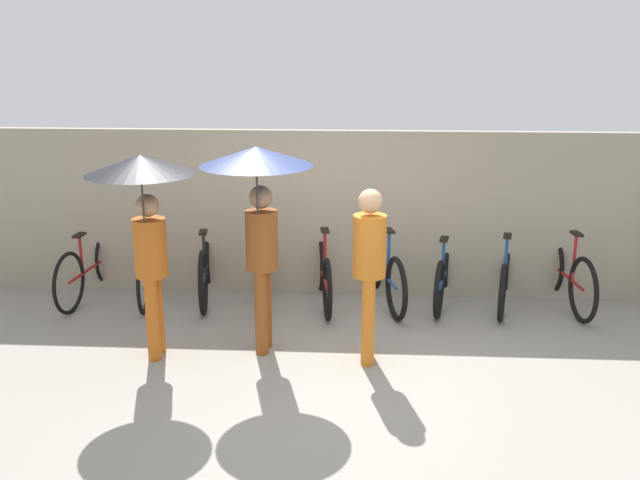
{
  "coord_description": "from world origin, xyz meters",
  "views": [
    {
      "loc": [
        0.44,
        -6.22,
        3.1
      ],
      "look_at": [
        0.0,
        1.14,
        1.0
      ],
      "focal_mm": 40.0,
      "sensor_mm": 36.0,
      "label": 1
    }
  ],
  "objects_px": {
    "pedestrian_leading": "(144,200)",
    "parked_bicycle_2": "(206,268)",
    "parked_bicycle_0": "(90,267)",
    "parked_bicycle_5": "(384,273)",
    "parked_bicycle_7": "(505,277)",
    "parked_bicycle_3": "(264,272)",
    "pedestrian_center": "(258,191)",
    "parked_bicycle_8": "(566,274)",
    "parked_bicycle_4": "(323,274)",
    "pedestrian_trailing": "(369,262)",
    "parked_bicycle_6": "(444,275)",
    "parked_bicycle_1": "(149,268)"
  },
  "relations": [
    {
      "from": "parked_bicycle_4",
      "to": "pedestrian_trailing",
      "type": "distance_m",
      "value": 1.77
    },
    {
      "from": "parked_bicycle_8",
      "to": "pedestrian_center",
      "type": "height_order",
      "value": "pedestrian_center"
    },
    {
      "from": "parked_bicycle_4",
      "to": "parked_bicycle_6",
      "type": "distance_m",
      "value": 1.45
    },
    {
      "from": "parked_bicycle_0",
      "to": "parked_bicycle_8",
      "type": "relative_size",
      "value": 1.04
    },
    {
      "from": "parked_bicycle_2",
      "to": "parked_bicycle_4",
      "type": "xyz_separation_m",
      "value": [
        1.44,
        -0.09,
        -0.02
      ]
    },
    {
      "from": "parked_bicycle_8",
      "to": "pedestrian_trailing",
      "type": "bearing_deg",
      "value": 118.91
    },
    {
      "from": "pedestrian_trailing",
      "to": "parked_bicycle_5",
      "type": "bearing_deg",
      "value": -96.32
    },
    {
      "from": "parked_bicycle_6",
      "to": "parked_bicycle_8",
      "type": "relative_size",
      "value": 0.94
    },
    {
      "from": "parked_bicycle_5",
      "to": "pedestrian_center",
      "type": "xyz_separation_m",
      "value": [
        -1.27,
        -1.51,
        1.31
      ]
    },
    {
      "from": "parked_bicycle_0",
      "to": "pedestrian_center",
      "type": "distance_m",
      "value": 3.08
    },
    {
      "from": "parked_bicycle_7",
      "to": "pedestrian_leading",
      "type": "xyz_separation_m",
      "value": [
        -3.76,
        -1.73,
        1.28
      ]
    },
    {
      "from": "parked_bicycle_3",
      "to": "pedestrian_trailing",
      "type": "height_order",
      "value": "pedestrian_trailing"
    },
    {
      "from": "pedestrian_center",
      "to": "pedestrian_trailing",
      "type": "relative_size",
      "value": 1.22
    },
    {
      "from": "parked_bicycle_2",
      "to": "pedestrian_leading",
      "type": "height_order",
      "value": "pedestrian_leading"
    },
    {
      "from": "parked_bicycle_5",
      "to": "parked_bicycle_2",
      "type": "bearing_deg",
      "value": 74.78
    },
    {
      "from": "pedestrian_trailing",
      "to": "parked_bicycle_0",
      "type": "bearing_deg",
      "value": -24.91
    },
    {
      "from": "parked_bicycle_7",
      "to": "pedestrian_center",
      "type": "height_order",
      "value": "pedestrian_center"
    },
    {
      "from": "pedestrian_center",
      "to": "pedestrian_trailing",
      "type": "bearing_deg",
      "value": 179.85
    },
    {
      "from": "parked_bicycle_3",
      "to": "pedestrian_center",
      "type": "xyz_separation_m",
      "value": [
        0.17,
        -1.48,
        1.32
      ]
    },
    {
      "from": "parked_bicycle_4",
      "to": "pedestrian_trailing",
      "type": "relative_size",
      "value": 0.98
    },
    {
      "from": "parked_bicycle_3",
      "to": "parked_bicycle_8",
      "type": "height_order",
      "value": "parked_bicycle_8"
    },
    {
      "from": "parked_bicycle_1",
      "to": "parked_bicycle_4",
      "type": "relative_size",
      "value": 1.04
    },
    {
      "from": "parked_bicycle_3",
      "to": "pedestrian_trailing",
      "type": "distance_m",
      "value": 2.12
    },
    {
      "from": "parked_bicycle_1",
      "to": "parked_bicycle_3",
      "type": "distance_m",
      "value": 1.44
    },
    {
      "from": "parked_bicycle_1",
      "to": "parked_bicycle_7",
      "type": "height_order",
      "value": "parked_bicycle_1"
    },
    {
      "from": "parked_bicycle_6",
      "to": "parked_bicycle_8",
      "type": "height_order",
      "value": "parked_bicycle_8"
    },
    {
      "from": "parked_bicycle_3",
      "to": "pedestrian_center",
      "type": "height_order",
      "value": "pedestrian_center"
    },
    {
      "from": "parked_bicycle_2",
      "to": "parked_bicycle_5",
      "type": "xyz_separation_m",
      "value": [
        2.16,
        -0.04,
        -0.01
      ]
    },
    {
      "from": "parked_bicycle_2",
      "to": "pedestrian_center",
      "type": "bearing_deg",
      "value": -158.11
    },
    {
      "from": "parked_bicycle_6",
      "to": "parked_bicycle_7",
      "type": "distance_m",
      "value": 0.72
    },
    {
      "from": "parked_bicycle_5",
      "to": "pedestrian_leading",
      "type": "height_order",
      "value": "pedestrian_leading"
    },
    {
      "from": "parked_bicycle_0",
      "to": "parked_bicycle_4",
      "type": "distance_m",
      "value": 2.88
    },
    {
      "from": "parked_bicycle_7",
      "to": "parked_bicycle_8",
      "type": "xyz_separation_m",
      "value": [
        0.72,
        0.02,
        0.04
      ]
    },
    {
      "from": "parked_bicycle_0",
      "to": "parked_bicycle_7",
      "type": "xyz_separation_m",
      "value": [
        5.04,
        0.01,
        -0.03
      ]
    },
    {
      "from": "parked_bicycle_0",
      "to": "parked_bicycle_5",
      "type": "height_order",
      "value": "parked_bicycle_0"
    },
    {
      "from": "parked_bicycle_8",
      "to": "pedestrian_leading",
      "type": "distance_m",
      "value": 4.97
    },
    {
      "from": "parked_bicycle_5",
      "to": "parked_bicycle_7",
      "type": "height_order",
      "value": "parked_bicycle_7"
    },
    {
      "from": "pedestrian_trailing",
      "to": "parked_bicycle_6",
      "type": "bearing_deg",
      "value": -118.25
    },
    {
      "from": "parked_bicycle_0",
      "to": "parked_bicycle_4",
      "type": "xyz_separation_m",
      "value": [
        2.88,
        -0.07,
        -0.01
      ]
    },
    {
      "from": "pedestrian_leading",
      "to": "parked_bicycle_2",
      "type": "bearing_deg",
      "value": -96.7
    },
    {
      "from": "parked_bicycle_2",
      "to": "parked_bicycle_7",
      "type": "xyz_separation_m",
      "value": [
        3.6,
        -0.01,
        -0.04
      ]
    },
    {
      "from": "parked_bicycle_5",
      "to": "parked_bicycle_3",
      "type": "bearing_deg",
      "value": 76.77
    },
    {
      "from": "parked_bicycle_0",
      "to": "parked_bicycle_6",
      "type": "bearing_deg",
      "value": -84.68
    },
    {
      "from": "parked_bicycle_0",
      "to": "pedestrian_trailing",
      "type": "distance_m",
      "value": 3.83
    },
    {
      "from": "parked_bicycle_7",
      "to": "pedestrian_trailing",
      "type": "bearing_deg",
      "value": 148.8
    },
    {
      "from": "parked_bicycle_4",
      "to": "parked_bicycle_2",
      "type": "bearing_deg",
      "value": 78.16
    },
    {
      "from": "parked_bicycle_3",
      "to": "parked_bicycle_2",
      "type": "bearing_deg",
      "value": 79.99
    },
    {
      "from": "parked_bicycle_7",
      "to": "parked_bicycle_0",
      "type": "bearing_deg",
      "value": 103.98
    },
    {
      "from": "parked_bicycle_5",
      "to": "parked_bicycle_6",
      "type": "xyz_separation_m",
      "value": [
        0.72,
        0.06,
        -0.03
      ]
    },
    {
      "from": "parked_bicycle_5",
      "to": "parked_bicycle_8",
      "type": "xyz_separation_m",
      "value": [
        2.16,
        0.05,
        0.01
      ]
    }
  ]
}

